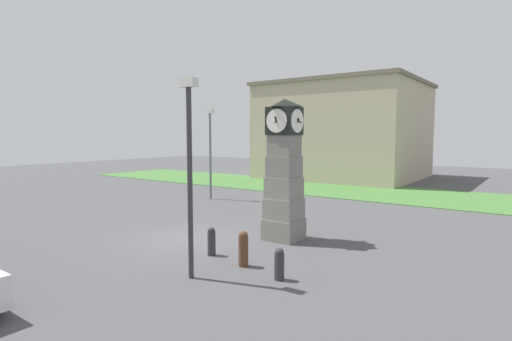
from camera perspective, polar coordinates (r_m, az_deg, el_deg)
The scene contains 9 objects.
ground_plane at distance 15.34m, azimuth -9.98°, elevation -9.65°, with size 87.74×87.74×0.00m, color #4C4C4F.
clock_tower at distance 14.73m, azimuth 4.03°, elevation -0.61°, with size 1.41×1.27×5.19m.
bollard_near_tower at distance 10.99m, azimuth 3.34°, elevation -13.15°, with size 0.27×0.27×0.88m.
bollard_mid_row at distance 12.02m, azimuth -1.82°, elevation -11.05°, with size 0.29×0.29×1.07m.
bollard_far_row at distance 13.14m, azimuth -6.37°, elevation -9.98°, with size 0.26×0.26×0.93m.
street_lamp_near_road at distance 24.24m, azimuth -6.56°, elevation 3.43°, with size 0.50×0.24×5.43m.
street_lamp_far_side at distance 10.74m, azimuth -9.47°, elevation 1.18°, with size 0.50×0.24×5.37m.
warehouse_blue_far at distance 37.73m, azimuth 12.52°, elevation 5.56°, with size 13.39×12.36×8.53m.
grass_verge_far at distance 28.07m, azimuth 17.45°, elevation -3.06°, with size 52.64×7.88×0.04m, color #477A38.
Camera 1 is at (10.59, -10.39, 3.88)m, focal length 28.00 mm.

